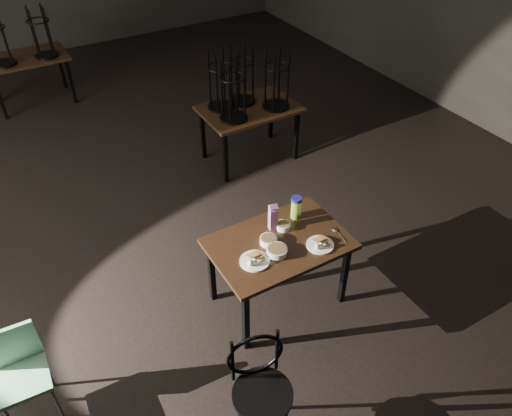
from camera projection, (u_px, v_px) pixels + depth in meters
room at (116, 24)px, 4.02m from camera, size 12.00×12.04×3.22m
main_table at (279, 248)px, 4.39m from camera, size 1.20×0.80×0.75m
plate_left at (255, 260)px, 4.13m from camera, size 0.25×0.25×0.08m
plate_right at (320, 244)px, 4.29m from camera, size 0.24×0.24×0.08m
bowl_near at (269, 240)px, 4.31m from camera, size 0.15×0.15×0.06m
bowl_far at (283, 226)px, 4.46m from camera, size 0.13×0.13×0.05m
bowl_big at (277, 251)px, 4.20m from camera, size 0.18×0.18×0.06m
juice_carton at (273, 217)px, 4.39m from camera, size 0.08×0.08×0.28m
water_bottle at (296, 207)px, 4.53m from camera, size 0.11×0.11×0.22m
spoon at (336, 231)px, 4.44m from camera, size 0.05×0.21×0.01m
bentwood_chair at (260, 381)px, 3.52m from camera, size 0.47×0.46×0.92m
school_chair at (19, 368)px, 3.66m from camera, size 0.40×0.40×0.82m
bg_table_right at (247, 104)px, 6.21m from camera, size 1.20×0.80×1.48m
bg_table_far at (25, 57)px, 7.48m from camera, size 1.20×0.80×1.48m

